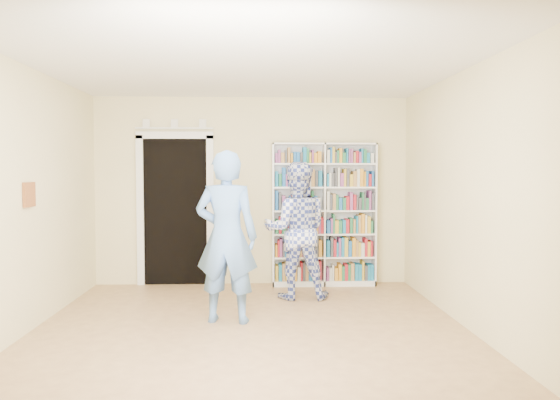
{
  "coord_description": "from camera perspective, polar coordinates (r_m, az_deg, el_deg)",
  "views": [
    {
      "loc": [
        0.07,
        -5.4,
        1.63
      ],
      "look_at": [
        0.34,
        0.9,
        1.3
      ],
      "focal_mm": 35.0,
      "sensor_mm": 36.0,
      "label": 1
    }
  ],
  "objects": [
    {
      "name": "floor",
      "position": [
        5.65,
        -3.13,
        -13.82
      ],
      "size": [
        5.0,
        5.0,
        0.0
      ],
      "primitive_type": "plane",
      "color": "#8E6645",
      "rests_on": "ground"
    },
    {
      "name": "ceiling",
      "position": [
        5.51,
        -3.21,
        14.16
      ],
      "size": [
        5.0,
        5.0,
        0.0
      ],
      "primitive_type": "plane",
      "rotation": [
        3.14,
        0.0,
        0.0
      ],
      "color": "white",
      "rests_on": "wall_back"
    },
    {
      "name": "wall_back",
      "position": [
        7.91,
        -2.95,
        0.94
      ],
      "size": [
        4.5,
        0.0,
        4.5
      ],
      "primitive_type": "plane",
      "rotation": [
        1.57,
        0.0,
        0.0
      ],
      "color": "beige",
      "rests_on": "floor"
    },
    {
      "name": "wall_left",
      "position": [
        5.89,
        -25.64,
        -0.06
      ],
      "size": [
        0.0,
        5.0,
        5.0
      ],
      "primitive_type": "plane",
      "rotation": [
        1.57,
        0.0,
        1.57
      ],
      "color": "beige",
      "rests_on": "floor"
    },
    {
      "name": "wall_right",
      "position": [
        5.84,
        19.51,
        0.04
      ],
      "size": [
        0.0,
        5.0,
        5.0
      ],
      "primitive_type": "plane",
      "rotation": [
        1.57,
        0.0,
        -1.57
      ],
      "color": "beige",
      "rests_on": "floor"
    },
    {
      "name": "bookshelf",
      "position": [
        7.83,
        4.6,
        -1.44
      ],
      "size": [
        1.48,
        0.28,
        2.04
      ],
      "rotation": [
        0.0,
        0.0,
        0.17
      ],
      "color": "white",
      "rests_on": "floor"
    },
    {
      "name": "doorway",
      "position": [
        7.98,
        -10.87,
        -0.32
      ],
      "size": [
        1.1,
        0.08,
        2.43
      ],
      "color": "black",
      "rests_on": "floor"
    },
    {
      "name": "wall_art",
      "position": [
        6.06,
        -24.73,
        0.52
      ],
      "size": [
        0.03,
        0.25,
        0.25
      ],
      "primitive_type": "cube",
      "color": "maroon",
      "rests_on": "wall_left"
    },
    {
      "name": "man_blue",
      "position": [
        5.92,
        -5.61,
        -3.83
      ],
      "size": [
        0.74,
        0.55,
        1.86
      ],
      "primitive_type": "imported",
      "rotation": [
        0.0,
        0.0,
        2.98
      ],
      "color": "#5B88CB",
      "rests_on": "floor"
    },
    {
      "name": "man_plaid",
      "position": [
        7.02,
        1.71,
        -3.19
      ],
      "size": [
        0.88,
        0.69,
        1.75
      ],
      "primitive_type": "imported",
      "rotation": [
        0.0,
        0.0,
        3.11
      ],
      "color": "#34449F",
      "rests_on": "floor"
    },
    {
      "name": "paper_sheet",
      "position": [
        6.86,
        2.67,
        -2.96
      ],
      "size": [
        0.19,
        0.06,
        0.27
      ],
      "primitive_type": "cube",
      "rotation": [
        0.0,
        0.0,
        0.28
      ],
      "color": "white",
      "rests_on": "man_plaid"
    }
  ]
}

